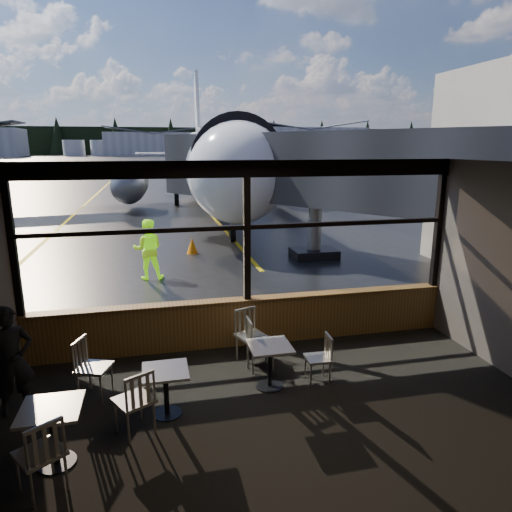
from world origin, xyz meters
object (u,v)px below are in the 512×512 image
object	(u,v)px
chair_near_n	(251,337)
ground_crew	(148,249)
jet_bridge	(324,190)
chair_near_w	(261,344)
chair_mid_w	(94,368)
airliner	(209,122)
cafe_table_left	(54,436)
chair_mid_s	(134,401)
cone_nose	(192,246)
chair_left_s	(40,454)
passenger	(12,361)
cafe_table_mid	(166,392)
cafe_table_near	(270,366)
chair_near_e	(318,359)

from	to	relation	value
chair_near_n	ground_crew	bearing A→B (deg)	-92.24
jet_bridge	chair_near_w	bearing A→B (deg)	-118.71
chair_mid_w	airliner	bearing A→B (deg)	-170.86
cafe_table_left	jet_bridge	bearing A→B (deg)	51.93
chair_mid_s	cone_nose	size ratio (longest dim) A/B	1.71
chair_left_s	chair_mid_w	bearing A→B (deg)	45.35
airliner	chair_mid_s	distance (m)	24.33
passenger	cafe_table_mid	bearing A→B (deg)	-37.91
cafe_table_near	chair_mid_s	world-z (taller)	chair_mid_s
cafe_table_mid	chair_near_e	bearing A→B (deg)	9.73
jet_bridge	cafe_table_left	bearing A→B (deg)	-128.07
jet_bridge	cafe_table_mid	distance (m)	9.44
chair_left_s	chair_near_n	bearing A→B (deg)	6.75
cafe_table_left	chair_left_s	xyz separation A→B (m)	(-0.05, -0.45, 0.10)
cafe_table_left	chair_left_s	distance (m)	0.47
cafe_table_near	chair_near_e	size ratio (longest dim) A/B	0.89
cone_nose	chair_left_s	bearing A→B (deg)	-103.16
chair_mid_s	cone_nose	world-z (taller)	chair_mid_s
chair_near_n	cone_nose	size ratio (longest dim) A/B	1.72
chair_near_w	chair_mid_w	xyz separation A→B (m)	(-2.67, -0.32, 0.01)
chair_mid_s	ground_crew	world-z (taller)	ground_crew
cafe_table_left	chair_mid_w	xyz separation A→B (m)	(0.30, 1.50, 0.09)
cafe_table_left	cafe_table_near	bearing A→B (deg)	21.74
chair_near_w	ground_crew	bearing A→B (deg)	-163.41
chair_near_w	passenger	xyz separation A→B (m)	(-3.72, -0.52, 0.34)
cone_nose	passenger	bearing A→B (deg)	-109.34
cafe_table_left	cone_nose	world-z (taller)	cafe_table_left
chair_near_e	chair_mid_s	bearing A→B (deg)	107.36
chair_mid_s	chair_left_s	world-z (taller)	chair_mid_s
cafe_table_mid	chair_left_s	size ratio (longest dim) A/B	0.74
cafe_table_mid	cone_nose	bearing A→B (deg)	82.94
chair_near_n	chair_left_s	size ratio (longest dim) A/B	1.01
chair_near_n	ground_crew	xyz separation A→B (m)	(-1.77, 5.80, 0.39)
cafe_table_mid	passenger	size ratio (longest dim) A/B	0.44
passenger	chair_left_s	bearing A→B (deg)	-91.74
chair_mid_s	chair_mid_w	xyz separation A→B (m)	(-0.62, 1.08, -0.00)
jet_bridge	passenger	xyz separation A→B (m)	(-7.30, -7.06, -1.61)
cone_nose	chair_near_n	bearing A→B (deg)	-88.18
cafe_table_mid	cafe_table_left	xyz separation A→B (m)	(-1.34, -0.77, 0.03)
jet_bridge	chair_mid_s	bearing A→B (deg)	-125.33
ground_crew	cone_nose	world-z (taller)	ground_crew
cafe_table_mid	chair_mid_w	size ratio (longest dim) A/B	0.74
chair_near_w	cafe_table_mid	bearing A→B (deg)	-57.57
chair_near_e	cafe_table_left	bearing A→B (deg)	109.74
chair_mid_s	cone_nose	bearing A→B (deg)	51.85
chair_mid_w	chair_near_w	bearing A→B (deg)	117.76
cafe_table_left	chair_mid_w	world-z (taller)	chair_mid_w
airliner	cafe_table_left	distance (m)	24.91
chair_near_n	ground_crew	size ratio (longest dim) A/B	0.55
chair_near_w	chair_near_n	size ratio (longest dim) A/B	0.97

